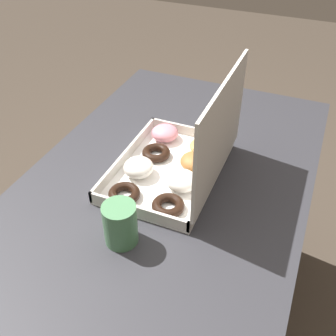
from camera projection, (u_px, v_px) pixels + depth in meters
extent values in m
plane|color=#42382D|center=(169.00, 320.00, 1.59)|extent=(8.00, 8.00, 0.00)
cube|color=#2D2D33|center=(169.00, 180.00, 1.12)|extent=(1.20, 0.77, 0.03)
cylinder|color=#2D2D33|center=(148.00, 153.00, 1.85)|extent=(0.06, 0.06, 0.73)
cylinder|color=#2D2D33|center=(293.00, 190.00, 1.65)|extent=(0.06, 0.06, 0.73)
cube|color=white|center=(168.00, 172.00, 1.12)|extent=(0.39, 0.27, 0.01)
cube|color=beige|center=(126.00, 155.00, 1.15)|extent=(0.39, 0.01, 0.03)
cube|color=beige|center=(213.00, 178.00, 1.07)|extent=(0.39, 0.01, 0.03)
cube|color=beige|center=(191.00, 131.00, 1.24)|extent=(0.01, 0.27, 0.03)
cube|color=beige|center=(138.00, 211.00, 0.97)|extent=(0.01, 0.27, 0.03)
cube|color=beige|center=(221.00, 132.00, 0.97)|extent=(0.39, 0.01, 0.27)
ellipsoid|color=pink|center=(165.00, 133.00, 1.23)|extent=(0.08, 0.08, 0.04)
torus|color=black|center=(156.00, 153.00, 1.16)|extent=(0.08, 0.08, 0.02)
ellipsoid|color=white|center=(139.00, 167.00, 1.09)|extent=(0.08, 0.08, 0.05)
torus|color=black|center=(124.00, 194.00, 1.02)|extent=(0.08, 0.08, 0.02)
torus|color=tan|center=(203.00, 146.00, 1.19)|extent=(0.08, 0.08, 0.02)
ellipsoid|color=#9E6633|center=(195.00, 162.00, 1.11)|extent=(0.08, 0.08, 0.04)
ellipsoid|color=white|center=(182.00, 181.00, 1.05)|extent=(0.08, 0.08, 0.05)
torus|color=black|center=(168.00, 206.00, 0.99)|extent=(0.08, 0.08, 0.02)
cylinder|color=#4C8456|center=(120.00, 224.00, 0.89)|extent=(0.08, 0.08, 0.11)
cylinder|color=black|center=(119.00, 208.00, 0.86)|extent=(0.06, 0.06, 0.01)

